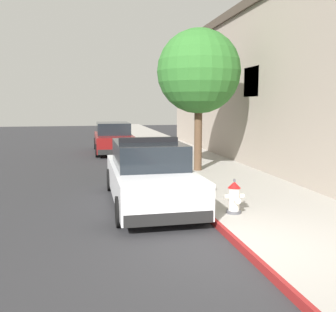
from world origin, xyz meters
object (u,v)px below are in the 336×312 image
object	(u,v)px
parked_car_silver_ahead	(113,138)
street_tree	(199,72)
police_cruiser	(149,175)
fire_hydrant	(234,197)

from	to	relation	value
parked_car_silver_ahead	street_tree	distance (m)	7.94
police_cruiser	parked_car_silver_ahead	world-z (taller)	police_cruiser
police_cruiser	fire_hydrant	size ratio (longest dim) A/B	6.37
police_cruiser	fire_hydrant	world-z (taller)	police_cruiser
police_cruiser	parked_car_silver_ahead	xyz separation A→B (m)	(-0.19, 10.65, -0.00)
police_cruiser	parked_car_silver_ahead	size ratio (longest dim) A/B	1.00
parked_car_silver_ahead	fire_hydrant	size ratio (longest dim) A/B	6.37
fire_hydrant	police_cruiser	bearing A→B (deg)	132.50
parked_car_silver_ahead	street_tree	xyz separation A→B (m)	(2.57, -6.94, 2.89)
police_cruiser	fire_hydrant	bearing A→B (deg)	-47.50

